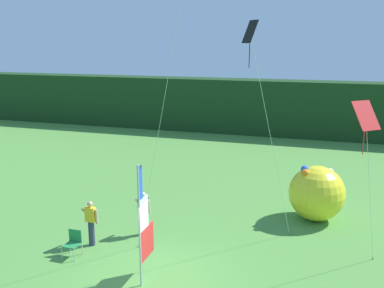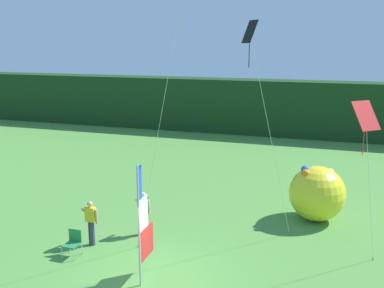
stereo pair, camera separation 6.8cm
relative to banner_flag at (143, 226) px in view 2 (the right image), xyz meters
name	(u,v)px [view 2 (the right image)]	position (x,y,z in m)	size (l,w,h in m)	color
ground_plane	(151,278)	(0.11, 0.21, -1.80)	(120.00, 120.00, 0.00)	#518E3D
distant_treeline	(264,107)	(0.11, 22.75, 0.31)	(80.00, 2.40, 4.23)	#193819
banner_flag	(143,226)	(0.00, 0.00, 0.00)	(0.06, 1.03, 3.76)	#B7B7BC
person_near_banner	(91,222)	(-2.77, 1.62, -0.92)	(0.55, 0.48, 1.66)	#2D334C
person_mid_field	(143,212)	(-1.35, 2.98, -0.90)	(0.55, 0.48, 1.69)	black
inflatable_balloon	(317,193)	(4.77, 6.42, -0.67)	(2.25, 2.25, 2.28)	yellow
folding_chair	(73,241)	(-2.96, 0.74, -1.29)	(0.51, 0.51, 0.89)	#BCBCC1
kite_black_diamond_1	(253,51)	(2.68, 2.46, 5.04)	(1.61, 2.65, 7.74)	brown
kite_red_diamond_2	(366,121)	(6.06, 2.55, 3.03)	(1.17, 1.45, 5.42)	brown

